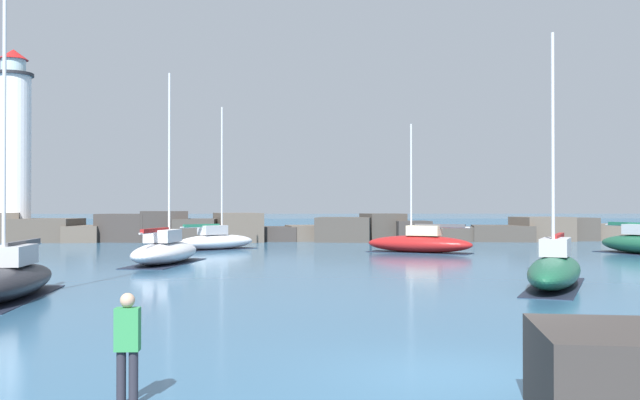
# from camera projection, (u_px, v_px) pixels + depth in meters

# --- Properties ---
(ground_plane) EXTENTS (600.00, 600.00, 0.00)m
(ground_plane) POSITION_uv_depth(u_px,v_px,m) (445.00, 376.00, 12.41)
(ground_plane) COLOR #336084
(open_sea_beyond) EXTENTS (400.00, 116.00, 0.01)m
(open_sea_beyond) POSITION_uv_depth(u_px,v_px,m) (303.00, 224.00, 121.31)
(open_sea_beyond) COLOR #235175
(open_sea_beyond) RESTS_ON ground
(breakwater_jetty) EXTENTS (60.92, 6.63, 2.60)m
(breakwater_jetty) POSITION_uv_depth(u_px,v_px,m) (301.00, 230.00, 61.32)
(breakwater_jetty) COLOR brown
(breakwater_jetty) RESTS_ON ground
(lighthouse) EXTENTS (3.93, 3.93, 16.48)m
(lighthouse) POSITION_uv_depth(u_px,v_px,m) (13.00, 156.00, 60.91)
(lighthouse) COLOR gray
(lighthouse) RESTS_ON ground
(sailboat_moored_0) EXTENTS (3.61, 7.85, 10.05)m
(sailboat_moored_0) POSITION_uv_depth(u_px,v_px,m) (165.00, 251.00, 37.02)
(sailboat_moored_0) COLOR silver
(sailboat_moored_0) RESTS_ON ground
(sailboat_moored_1) EXTENTS (7.07, 5.20, 8.35)m
(sailboat_moored_1) POSITION_uv_depth(u_px,v_px,m) (420.00, 243.00, 45.90)
(sailboat_moored_1) COLOR maroon
(sailboat_moored_1) RESTS_ON ground
(sailboat_moored_3) EXTENTS (2.37, 7.68, 9.86)m
(sailboat_moored_3) POSITION_uv_depth(u_px,v_px,m) (10.00, 279.00, 22.95)
(sailboat_moored_3) COLOR black
(sailboat_moored_3) RESTS_ON ground
(sailboat_moored_4) EXTENTS (4.98, 7.86, 9.26)m
(sailboat_moored_4) POSITION_uv_depth(u_px,v_px,m) (555.00, 269.00, 26.22)
(sailboat_moored_4) COLOR #195138
(sailboat_moored_4) RESTS_ON ground
(sailboat_moored_5) EXTENTS (5.87, 5.70, 9.94)m
(sailboat_moored_5) POSITION_uv_depth(u_px,v_px,m) (216.00, 240.00, 49.31)
(sailboat_moored_5) COLOR white
(sailboat_moored_5) RESTS_ON ground
(person_on_rocks) EXTENTS (0.36, 0.22, 1.67)m
(person_on_rocks) POSITION_uv_depth(u_px,v_px,m) (127.00, 343.00, 10.58)
(person_on_rocks) COLOR #282833
(person_on_rocks) RESTS_ON ground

